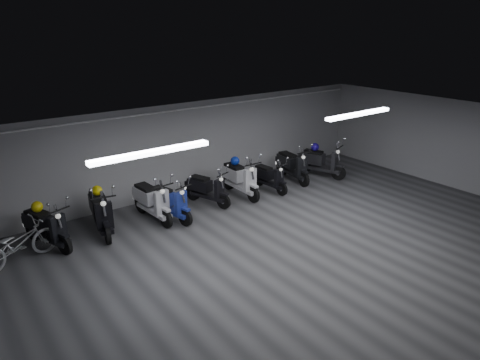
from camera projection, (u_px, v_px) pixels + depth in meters
floor at (299, 254)px, 9.84m from camera, size 14.00×10.00×0.01m
ceiling at (305, 136)px, 8.88m from camera, size 14.00×10.00×0.01m
back_wall at (187, 148)px, 13.12m from camera, size 14.00×0.01×2.80m
right_wall at (463, 146)px, 13.30m from camera, size 0.01×10.00×2.80m
fluor_strip_left at (152, 152)px, 7.96m from camera, size 2.40×0.18×0.08m
fluor_strip_right at (359, 114)px, 11.34m from camera, size 2.40×0.18×0.08m
conduit at (186, 109)px, 12.64m from camera, size 13.60×0.05×0.05m
scooter_0 at (46, 221)px, 9.93m from camera, size 1.20×1.94×1.37m
scooter_1 at (100, 206)px, 10.63m from camera, size 0.99×2.07×1.48m
scooter_2 at (152, 195)px, 11.34m from camera, size 0.81×1.98×1.44m
scooter_4 at (169, 197)px, 11.36m from camera, size 1.01×1.89×1.34m
scooter_5 at (207, 184)px, 12.35m from camera, size 1.10×1.82×1.28m
scooter_6 at (240, 173)px, 12.96m from camera, size 0.69×1.98×1.47m
scooter_7 at (270, 173)px, 13.39m from camera, size 0.66×1.65×1.20m
scooter_8 at (293, 161)px, 14.21m from camera, size 0.89×1.98×1.42m
scooter_9 at (322, 157)px, 14.59m from camera, size 1.29×2.02×1.43m
bicycle at (17, 240)px, 9.30m from camera, size 1.88×1.10×1.15m
helmet_0 at (315, 147)px, 14.61m from camera, size 0.28×0.28×0.28m
helmet_1 at (97, 191)px, 10.75m from camera, size 0.26×0.26×0.26m
helmet_2 at (37, 207)px, 9.96m from camera, size 0.26×0.26×0.26m
helmet_3 at (235, 161)px, 13.06m from camera, size 0.28×0.28×0.28m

